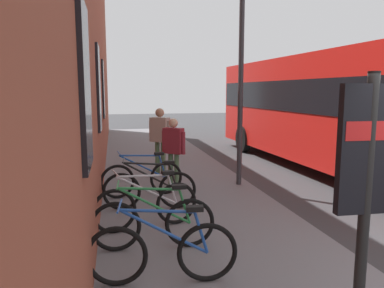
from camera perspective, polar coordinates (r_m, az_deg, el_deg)
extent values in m
plane|color=#38383A|center=(9.12, 16.07, -7.05)|extent=(60.00, 60.00, 0.00)
cube|color=slate|center=(10.11, -3.43, -4.89)|extent=(24.00, 3.50, 0.12)
cube|color=brown|center=(10.93, -15.76, 18.46)|extent=(22.00, 0.60, 8.70)
cube|color=black|center=(3.74, -16.31, 8.53)|extent=(0.90, 0.06, 1.60)
cube|color=black|center=(7.24, -14.32, 8.33)|extent=(0.90, 0.06, 1.60)
cube|color=black|center=(10.74, -13.62, 8.26)|extent=(0.90, 0.06, 1.60)
torus|color=black|center=(4.49, -11.62, -16.70)|extent=(0.14, 0.72, 0.72)
torus|color=black|center=(4.50, 2.38, -16.45)|extent=(0.14, 0.72, 0.72)
cylinder|color=#1E4CA5|center=(4.35, -4.31, -13.40)|extent=(0.15, 1.02, 0.58)
cylinder|color=#1E4CA5|center=(4.27, -5.37, -10.30)|extent=(0.13, 0.85, 0.09)
cylinder|color=#1E4CA5|center=(4.39, 1.40, -13.54)|extent=(0.06, 0.19, 0.51)
cube|color=black|center=(4.28, 0.41, -9.98)|extent=(0.12, 0.21, 0.06)
cylinder|color=#1E4CA5|center=(4.26, -11.18, -9.38)|extent=(0.48, 0.08, 0.02)
torus|color=black|center=(5.37, -11.80, -12.44)|extent=(0.11, 0.72, 0.72)
torus|color=black|center=(5.40, -0.35, -12.12)|extent=(0.11, 0.72, 0.72)
cylinder|color=#267F3F|center=(5.27, -5.83, -9.53)|extent=(0.10, 1.02, 0.58)
cylinder|color=#267F3F|center=(5.19, -6.70, -6.92)|extent=(0.09, 0.85, 0.09)
cylinder|color=#267F3F|center=(5.31, -1.17, -9.63)|extent=(0.05, 0.19, 0.51)
cube|color=black|center=(5.22, -2.00, -6.63)|extent=(0.11, 0.21, 0.06)
cylinder|color=#267F3F|center=(5.18, -11.45, -6.21)|extent=(0.48, 0.06, 0.02)
torus|color=black|center=(6.01, -11.99, -10.15)|extent=(0.19, 0.72, 0.72)
torus|color=black|center=(6.28, -2.43, -9.17)|extent=(0.19, 0.72, 0.72)
cylinder|color=silver|center=(6.05, -6.92, -7.18)|extent=(0.23, 1.01, 0.58)
cylinder|color=silver|center=(5.97, -7.65, -4.93)|extent=(0.20, 0.84, 0.09)
cylinder|color=silver|center=(6.18, -3.10, -7.03)|extent=(0.07, 0.19, 0.51)
cube|color=black|center=(6.09, -3.78, -4.47)|extent=(0.14, 0.22, 0.06)
cylinder|color=silver|center=(5.86, -11.69, -4.53)|extent=(0.48, 0.11, 0.02)
torus|color=black|center=(7.09, -10.87, -7.27)|extent=(0.13, 0.72, 0.72)
torus|color=black|center=(7.07, -2.30, -7.15)|extent=(0.13, 0.72, 0.72)
cylinder|color=black|center=(6.99, -6.42, -5.05)|extent=(0.14, 1.02, 0.58)
cylinder|color=black|center=(6.94, -7.07, -3.05)|extent=(0.12, 0.85, 0.09)
cylinder|color=black|center=(7.01, -2.92, -5.19)|extent=(0.05, 0.19, 0.51)
cube|color=black|center=(6.94, -3.56, -2.88)|extent=(0.12, 0.21, 0.06)
cylinder|color=black|center=(6.95, -10.59, -2.49)|extent=(0.48, 0.07, 0.02)
torus|color=black|center=(7.86, -11.48, -5.73)|extent=(0.14, 0.72, 0.72)
torus|color=black|center=(8.06, -4.03, -5.24)|extent=(0.14, 0.72, 0.72)
cylinder|color=#1E4CA5|center=(7.89, -7.57, -3.54)|extent=(0.16, 1.01, 0.58)
cylinder|color=#1E4CA5|center=(7.83, -8.14, -1.78)|extent=(0.14, 0.85, 0.09)
cylinder|color=#1E4CA5|center=(7.98, -4.57, -3.54)|extent=(0.06, 0.19, 0.51)
cube|color=black|center=(7.91, -5.12, -1.51)|extent=(0.12, 0.21, 0.06)
cylinder|color=#1E4CA5|center=(7.75, -11.24, -1.40)|extent=(0.48, 0.08, 0.02)
cylinder|color=black|center=(3.54, 25.16, -9.63)|extent=(0.10, 0.10, 2.40)
cube|color=black|center=(3.42, 25.73, -0.82)|extent=(0.10, 0.55, 1.10)
cube|color=red|center=(3.40, 25.90, 1.92)|extent=(0.11, 0.50, 0.16)
cube|color=red|center=(11.82, 19.75, 5.33)|extent=(10.59, 2.93, 3.00)
cube|color=black|center=(11.81, 19.83, 7.07)|extent=(10.38, 2.96, 0.90)
cylinder|color=black|center=(8.61, 25.20, -5.01)|extent=(1.01, 0.29, 1.00)
cylinder|color=black|center=(15.41, 16.22, 1.02)|extent=(1.01, 0.29, 1.00)
cylinder|color=black|center=(14.34, 7.94, 0.75)|extent=(1.01, 0.29, 1.00)
cylinder|color=#4C724C|center=(10.01, -4.50, -2.13)|extent=(0.13, 0.13, 0.87)
cylinder|color=#4C724C|center=(10.10, -5.38, -2.05)|extent=(0.13, 0.13, 0.87)
cube|color=#B2A599|center=(9.95, -5.00, 2.24)|extent=(0.51, 0.56, 0.65)
sphere|color=tan|center=(9.91, -5.03, 4.86)|extent=(0.24, 0.24, 0.24)
cylinder|color=#B2A599|center=(9.81, -3.57, 1.92)|extent=(0.10, 0.10, 0.58)
cylinder|color=#B2A599|center=(10.10, -6.38, 2.07)|extent=(0.10, 0.10, 0.58)
cylinder|color=#4C724C|center=(8.65, -2.38, -4.05)|extent=(0.11, 0.11, 0.79)
cylinder|color=#4C724C|center=(8.73, -3.33, -3.94)|extent=(0.11, 0.11, 0.79)
cube|color=maroon|center=(8.57, -2.89, 0.51)|extent=(0.47, 0.50, 0.59)
sphere|color=#D8AD8C|center=(8.53, -2.91, 3.26)|extent=(0.21, 0.21, 0.21)
cylinder|color=maroon|center=(8.45, -1.36, 0.15)|extent=(0.09, 0.09, 0.53)
cylinder|color=maroon|center=(8.71, -4.37, 0.37)|extent=(0.09, 0.09, 0.53)
cylinder|color=#333338|center=(8.72, 7.57, 9.83)|extent=(0.12, 0.12, 4.97)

